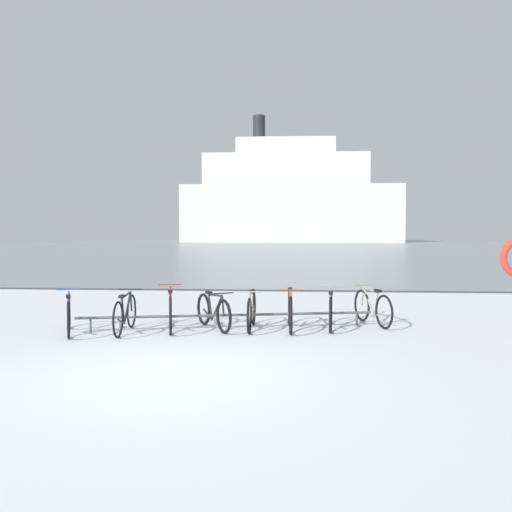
# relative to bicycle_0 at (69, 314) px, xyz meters

# --- Properties ---
(ground) EXTENTS (80.00, 132.00, 0.08)m
(ground) POSITION_rel_bicycle_0_xyz_m (2.55, 51.25, -0.40)
(ground) COLOR silver
(bike_rack) EXTENTS (5.62, 1.17, 0.31)m
(bike_rack) POSITION_rel_bicycle_0_xyz_m (2.90, 0.60, -0.09)
(bike_rack) COLOR #4C5156
(bike_rack) RESTS_ON ground
(bicycle_0) EXTENTS (0.75, 1.59, 0.79)m
(bicycle_0) POSITION_rel_bicycle_0_xyz_m (0.00, 0.00, 0.00)
(bicycle_0) COLOR black
(bicycle_0) RESTS_ON ground
(bicycle_1) EXTENTS (0.46, 1.66, 0.78)m
(bicycle_1) POSITION_rel_bicycle_0_xyz_m (1.02, 0.17, -0.00)
(bicycle_1) COLOR black
(bicycle_1) RESTS_ON ground
(bicycle_2) EXTENTS (0.57, 1.76, 0.84)m
(bicycle_2) POSITION_rel_bicycle_0_xyz_m (1.80, 0.51, 0.02)
(bicycle_2) COLOR black
(bicycle_2) RESTS_ON ground
(bicycle_3) EXTENTS (0.91, 1.46, 0.76)m
(bicycle_3) POSITION_rel_bicycle_0_xyz_m (2.61, 0.62, -0.02)
(bicycle_3) COLOR black
(bicycle_3) RESTS_ON ground
(bicycle_4) EXTENTS (0.46, 1.65, 0.79)m
(bicycle_4) POSITION_rel_bicycle_0_xyz_m (3.35, 0.66, -0.00)
(bicycle_4) COLOR black
(bicycle_4) RESTS_ON ground
(bicycle_5) EXTENTS (0.46, 1.74, 0.83)m
(bicycle_5) POSITION_rel_bicycle_0_xyz_m (4.10, 0.70, 0.02)
(bicycle_5) COLOR black
(bicycle_5) RESTS_ON ground
(bicycle_6) EXTENTS (0.46, 1.66, 0.79)m
(bicycle_6) POSITION_rel_bicycle_0_xyz_m (4.89, 0.89, 0.00)
(bicycle_6) COLOR black
(bicycle_6) RESTS_ON ground
(bicycle_7) EXTENTS (0.64, 1.55, 0.79)m
(bicycle_7) POSITION_rel_bicycle_0_xyz_m (5.76, 1.33, -0.00)
(bicycle_7) COLOR black
(bicycle_7) RESTS_ON ground
(ferry_ship) EXTENTS (38.60, 12.59, 22.80)m
(ferry_ship) POSITION_rel_bicycle_0_xyz_m (3.18, 86.50, 7.30)
(ferry_ship) COLOR white
(ferry_ship) RESTS_ON ground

